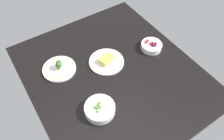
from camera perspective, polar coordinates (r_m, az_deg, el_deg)
The scene contains 5 objects.
dining_table at distance 138.21cm, azimuth 0.00°, elevation -1.04°, with size 114.03×99.39×4.00cm, color black.
plate_broccoli at distance 140.56cm, azimuth -13.55°, elevation 0.51°, with size 20.76×20.76×7.42cm.
plate_cheese at distance 140.98cm, azimuth -1.45°, elevation 2.33°, with size 22.55×22.55×4.54cm.
bowl_berries at distance 151.07cm, azimuth 10.19°, elevation 6.22°, with size 14.24×14.24×5.89cm.
bowl_peas at distance 119.51cm, azimuth -3.22°, elevation -10.03°, with size 16.74×16.74×6.05cm.
Camera 1 is at (70.96, -46.35, 111.17)cm, focal length 35.21 mm.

